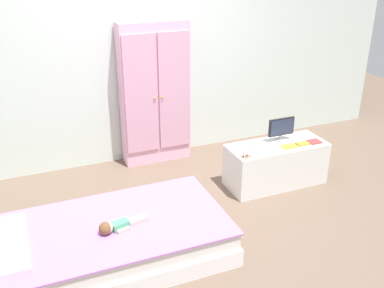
# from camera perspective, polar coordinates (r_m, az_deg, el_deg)

# --- Properties ---
(ground_plane) EXTENTS (10.00, 10.00, 0.02)m
(ground_plane) POSITION_cam_1_polar(r_m,az_deg,el_deg) (3.84, -1.06, -11.22)
(ground_plane) COLOR brown
(back_wall) EXTENTS (6.40, 0.05, 2.70)m
(back_wall) POSITION_cam_1_polar(r_m,az_deg,el_deg) (4.71, -8.44, 13.40)
(back_wall) COLOR silver
(back_wall) RESTS_ON ground_plane
(bed) EXTENTS (1.82, 0.96, 0.29)m
(bed) POSITION_cam_1_polar(r_m,az_deg,el_deg) (3.53, -10.68, -12.19)
(bed) COLOR white
(bed) RESTS_ON ground_plane
(pillow) EXTENTS (0.32, 0.69, 0.05)m
(pillow) POSITION_cam_1_polar(r_m,az_deg,el_deg) (3.41, -22.83, -11.85)
(pillow) COLOR silver
(pillow) RESTS_ON bed
(doll) EXTENTS (0.39, 0.16, 0.10)m
(doll) POSITION_cam_1_polar(r_m,az_deg,el_deg) (3.37, -9.80, -10.25)
(doll) COLOR #4CA375
(doll) RESTS_ON bed
(wardrobe) EXTENTS (0.73, 0.25, 1.51)m
(wardrobe) POSITION_cam_1_polar(r_m,az_deg,el_deg) (4.77, -4.74, 6.37)
(wardrobe) COLOR #EFADCC
(wardrobe) RESTS_ON ground_plane
(tv_stand) EXTENTS (0.98, 0.41, 0.43)m
(tv_stand) POSITION_cam_1_polar(r_m,az_deg,el_deg) (4.52, 10.58, -2.53)
(tv_stand) COLOR silver
(tv_stand) RESTS_ON ground_plane
(tv_monitor) EXTENTS (0.28, 0.10, 0.24)m
(tv_monitor) POSITION_cam_1_polar(r_m,az_deg,el_deg) (4.47, 11.29, 2.02)
(tv_monitor) COLOR #99999E
(tv_monitor) RESTS_ON tv_stand
(rocking_horse_toy) EXTENTS (0.09, 0.04, 0.11)m
(rocking_horse_toy) POSITION_cam_1_polar(r_m,az_deg,el_deg) (4.11, 7.00, -1.04)
(rocking_horse_toy) COLOR #8E6642
(rocking_horse_toy) RESTS_ON tv_stand
(book_yellow) EXTENTS (0.14, 0.10, 0.01)m
(book_yellow) POSITION_cam_1_polar(r_m,az_deg,el_deg) (4.39, 12.24, -0.29)
(book_yellow) COLOR gold
(book_yellow) RESTS_ON tv_stand
(book_orange) EXTENTS (0.12, 0.08, 0.02)m
(book_orange) POSITION_cam_1_polar(r_m,az_deg,el_deg) (4.48, 13.86, 0.04)
(book_orange) COLOR orange
(book_orange) RESTS_ON tv_stand
(book_red) EXTENTS (0.12, 0.11, 0.01)m
(book_red) POSITION_cam_1_polar(r_m,az_deg,el_deg) (4.56, 15.25, 0.30)
(book_red) COLOR #CC3838
(book_red) RESTS_ON tv_stand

